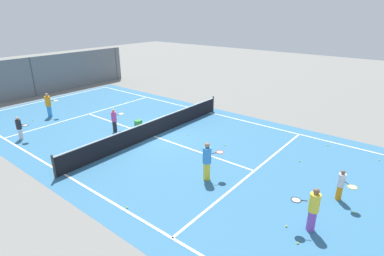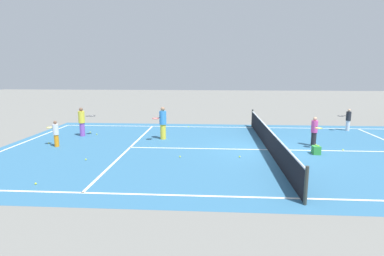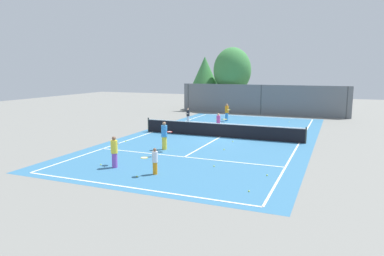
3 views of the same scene
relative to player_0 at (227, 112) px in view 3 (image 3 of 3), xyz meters
name	(u,v)px [view 3 (image 3 of 3)]	position (x,y,z in m)	size (l,w,h in m)	color
ground_plane	(220,137)	(1.95, -7.92, -0.84)	(80.00, 80.00, 0.00)	slate
court_surface	(220,137)	(1.95, -7.92, -0.84)	(13.00, 25.00, 0.01)	teal
tennis_net	(220,130)	(1.95, -7.92, -0.33)	(11.90, 0.10, 1.10)	#333833
perimeter_fence	(261,100)	(1.95, 6.08, 0.76)	(18.00, 0.12, 3.20)	slate
tree_0	(232,71)	(-1.91, 8.14, 3.84)	(4.37, 3.73, 7.32)	brown
tree_1	(205,73)	(-5.45, 8.60, 3.56)	(3.43, 3.43, 6.35)	brown
player_0	(227,112)	(0.00, 0.00, 0.00)	(0.74, 0.87, 1.64)	#388CD8
player_1	(219,122)	(1.05, -5.61, -0.11)	(0.87, 0.34, 1.41)	#232328
player_2	(114,151)	(-0.41, -17.59, -0.03)	(0.67, 0.89, 1.58)	purple
player_3	(154,161)	(1.99, -17.87, -0.19)	(0.67, 0.80, 1.25)	orange
player_4	(188,115)	(-2.94, -2.42, -0.16)	(0.48, 0.86, 1.31)	silver
player_5	(164,135)	(0.06, -13.06, 0.03)	(0.91, 0.70, 1.70)	yellow
ball_crate	(236,131)	(2.55, -5.96, -0.66)	(0.39, 0.31, 0.43)	green
tennis_ball_0	(289,122)	(5.57, 1.47, -0.81)	(0.07, 0.07, 0.07)	#CCE533
tennis_ball_1	(205,115)	(-3.33, 3.01, -0.81)	(0.07, 0.07, 0.07)	#CCE533
tennis_ball_2	(233,142)	(3.30, -9.32, -0.81)	(0.07, 0.07, 0.07)	#CCE533
tennis_ball_3	(224,149)	(3.46, -11.81, -0.81)	(0.07, 0.07, 0.07)	#CCE533
tennis_ball_4	(116,163)	(-0.77, -16.94, -0.81)	(0.07, 0.07, 0.07)	#CCE533
tennis_ball_5	(101,165)	(-1.30, -17.53, -0.81)	(0.07, 0.07, 0.07)	#CCE533
tennis_ball_6	(126,141)	(-3.42, -11.99, -0.81)	(0.07, 0.07, 0.07)	#CCE533
tennis_ball_7	(267,175)	(6.88, -16.10, -0.81)	(0.07, 0.07, 0.07)	#CCE533
tennis_ball_8	(214,166)	(4.12, -15.57, -0.81)	(0.07, 0.07, 0.07)	#CCE533
tennis_ball_9	(215,120)	(-1.14, 0.08, -0.81)	(0.07, 0.07, 0.07)	#CCE533
tennis_ball_10	(207,134)	(0.62, -7.13, -0.81)	(0.07, 0.07, 0.07)	#CCE533
tennis_ball_11	(137,176)	(1.45, -18.55, -0.81)	(0.07, 0.07, 0.07)	#CCE533
tennis_ball_12	(249,191)	(6.62, -18.54, -0.81)	(0.07, 0.07, 0.07)	#CCE533
tennis_ball_13	(232,129)	(1.86, -4.54, -0.81)	(0.07, 0.07, 0.07)	#CCE533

